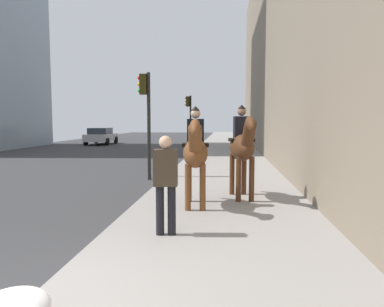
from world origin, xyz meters
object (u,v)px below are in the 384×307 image
traffic_light_near_curb (146,108)px  traffic_light_far_curb (189,114)px  car_near_lane (101,136)px  pedestrian_greeting (166,178)px  mounted_horse_near (195,151)px  mounted_horse_far (242,146)px

traffic_light_near_curb → traffic_light_far_curb: bearing=-0.7°
car_near_lane → traffic_light_near_curb: 20.20m
pedestrian_greeting → car_near_lane: 26.82m
car_near_lane → traffic_light_far_curb: bearing=-125.4°
traffic_light_far_curb → pedestrian_greeting: bearing=-175.3°
mounted_horse_near → mounted_horse_far: bearing=128.0°
traffic_light_near_curb → traffic_light_far_curb: size_ratio=0.98×
mounted_horse_far → car_near_lane: size_ratio=0.53×
traffic_light_near_curb → pedestrian_greeting: bearing=-164.9°
mounted_horse_near → traffic_light_near_curb: traffic_light_near_curb is taller
pedestrian_greeting → traffic_light_far_curb: bearing=-0.0°
mounted_horse_near → traffic_light_near_curb: size_ratio=0.61×
mounted_horse_near → pedestrian_greeting: size_ratio=1.34×
mounted_horse_far → pedestrian_greeting: size_ratio=1.38×
mounted_horse_far → traffic_light_far_curb: (16.39, 3.00, 1.10)m
mounted_horse_near → traffic_light_far_curb: traffic_light_far_curb is taller
car_near_lane → mounted_horse_far: bearing=-154.7°
pedestrian_greeting → car_near_lane: bearing=16.8°
mounted_horse_far → traffic_light_near_curb: traffic_light_near_curb is taller
pedestrian_greeting → car_near_lane: pedestrian_greeting is taller
traffic_light_far_curb → mounted_horse_near: bearing=-173.7°
mounted_horse_near → pedestrian_greeting: 2.17m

